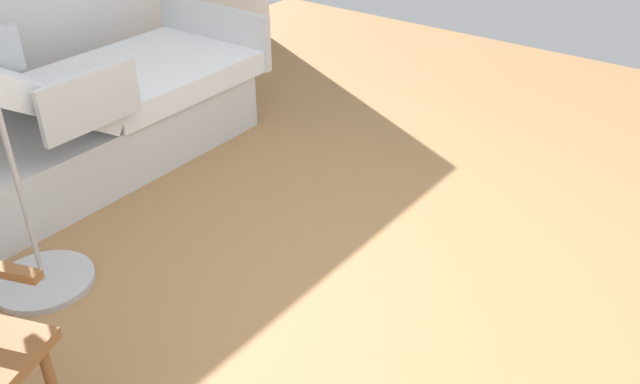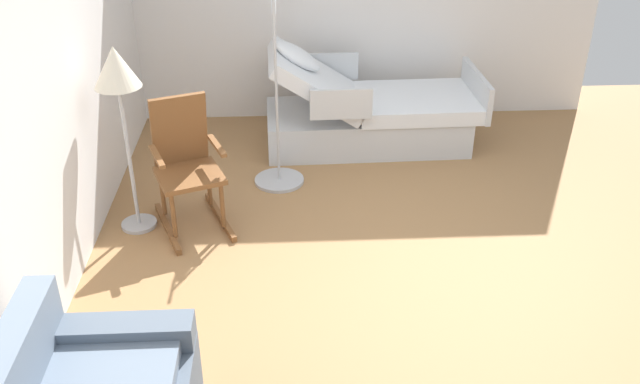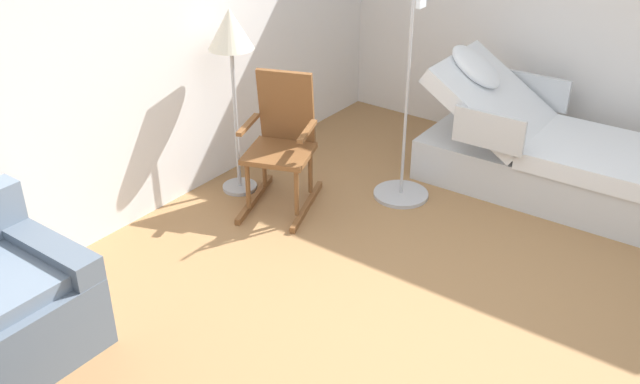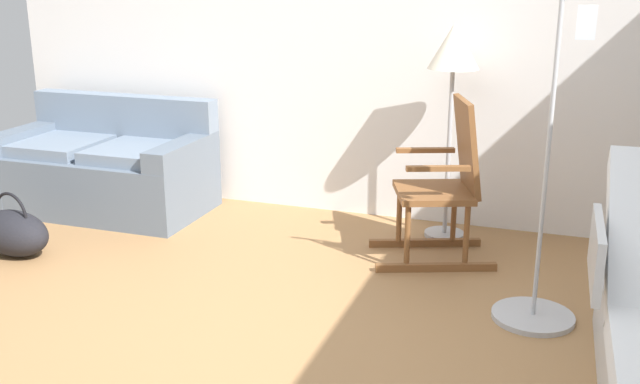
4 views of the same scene
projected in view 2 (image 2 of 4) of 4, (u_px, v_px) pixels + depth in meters
ground_plane at (402, 267)px, 5.03m from camera, size 7.16×7.16×0.00m
back_wall at (36, 101)px, 4.26m from camera, size 5.93×0.10×2.70m
hospital_bed at (367, 114)px, 6.72m from camera, size 1.06×2.08×1.10m
rocking_chair at (186, 165)px, 5.34m from camera, size 0.88×0.71×1.05m
floor_lamp at (117, 80)px, 4.92m from camera, size 0.34×0.34×1.48m
iv_pole at (279, 156)px, 6.05m from camera, size 0.44×0.44×1.69m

